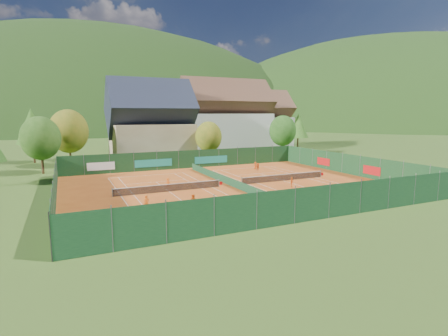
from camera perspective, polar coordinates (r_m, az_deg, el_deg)
ground at (r=44.30m, az=1.08°, el=-2.95°), size 600.00×600.00×0.00m
clay_pad at (r=44.29m, az=1.08°, el=-2.92°), size 40.00×32.00×0.01m
court_markings_left at (r=41.51m, az=-8.93°, el=-3.82°), size 11.03×23.83×0.00m
court_markings_right at (r=48.25m, az=9.68°, el=-2.05°), size 11.03×23.83×0.00m
tennis_net_left at (r=41.45m, az=-8.74°, el=-3.13°), size 13.30×0.10×1.02m
tennis_net_right at (r=48.24m, az=9.84°, el=-1.46°), size 13.30×0.10×1.02m
court_divider at (r=44.19m, az=1.09°, el=-2.29°), size 0.03×28.80×1.00m
fence_north at (r=58.52m, az=-6.15°, el=1.39°), size 40.00×0.10×3.00m
fence_south at (r=30.73m, az=14.25°, el=-5.66°), size 40.00×0.04×3.00m
fence_west at (r=39.77m, az=-25.88°, el=-2.99°), size 0.04×32.00×3.00m
fence_east at (r=55.64m, az=19.94°, el=0.53°), size 0.09×32.00×3.00m
chalet at (r=70.87m, az=-11.83°, el=6.74°), size 16.20×12.00×16.00m
hotel_block_a at (r=82.75m, az=0.22°, el=7.74°), size 21.60×11.00×17.25m
hotel_block_b at (r=96.37m, az=5.82°, el=7.41°), size 17.28×10.00×15.50m
tree_west_front at (r=59.22m, az=-27.77°, el=4.32°), size 5.72×5.72×8.69m
tree_west_mid at (r=65.10m, az=-24.03°, el=5.49°), size 6.44×6.44×9.78m
tree_west_back at (r=73.24m, az=-28.88°, el=5.98°), size 5.60×5.60×10.00m
tree_center at (r=66.04m, az=-2.54°, el=5.12°), size 5.01×5.01×7.60m
tree_east_front at (r=76.32m, az=9.56°, el=6.02°), size 5.72×5.72×8.69m
tree_east_mid at (r=88.60m, az=12.03°, el=6.77°), size 5.04×5.04×9.00m
tree_east_back at (r=90.91m, az=4.92°, el=7.41°), size 7.15×7.15×10.86m
mountain_backdrop at (r=280.86m, az=-14.62°, el=-1.36°), size 820.00×530.00×242.00m
ball_hopper at (r=42.56m, az=25.02°, el=-3.50°), size 0.34×0.34×0.80m
loose_ball_0 at (r=35.61m, az=-9.34°, el=-5.93°), size 0.07×0.07×0.07m
loose_ball_1 at (r=36.08m, az=14.69°, el=-5.91°), size 0.07×0.07×0.07m
player_left_near at (r=33.54m, az=-12.54°, el=-5.65°), size 0.57×0.38×1.55m
player_left_mid at (r=33.34m, az=-5.01°, el=-5.57°), size 0.93×0.87×1.53m
player_left_far at (r=43.42m, az=-9.15°, el=-2.43°), size 0.82×0.48×1.25m
player_right_near at (r=44.14m, az=10.99°, el=-2.27°), size 0.74×0.78×1.29m
player_right_far_a at (r=57.64m, az=5.15°, el=0.41°), size 0.68×0.56×1.19m
player_right_far_b at (r=56.57m, az=5.55°, el=0.24°), size 1.12×0.88×1.19m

